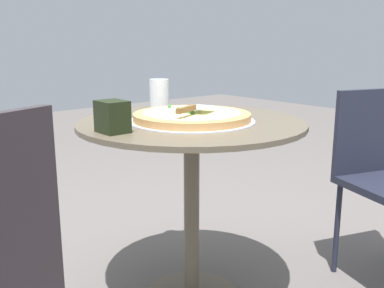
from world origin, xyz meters
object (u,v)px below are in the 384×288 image
pizza_on_tray (192,117)px  drinking_cup (159,94)px  patio_table (192,165)px  pizza_server (193,108)px  napkin_dispenser (113,117)px

pizza_on_tray → drinking_cup: size_ratio=3.66×
patio_table → pizza_server: size_ratio=3.85×
pizza_server → patio_table: bearing=144.6°
pizza_on_tray → drinking_cup: bearing=162.5°
pizza_server → napkin_dispenser: bearing=-100.1°
pizza_server → napkin_dispenser: 0.29m
patio_table → pizza_on_tray: bearing=-34.1°
pizza_on_tray → napkin_dispenser: bearing=-91.2°
pizza_on_tray → napkin_dispenser: napkin_dispenser is taller
drinking_cup → pizza_on_tray: bearing=-17.5°
patio_table → drinking_cup: 0.42m
patio_table → napkin_dispenser: 0.39m
patio_table → pizza_server: 0.23m
patio_table → pizza_on_tray: pizza_on_tray is taller
pizza_on_tray → pizza_server: pizza_server is taller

